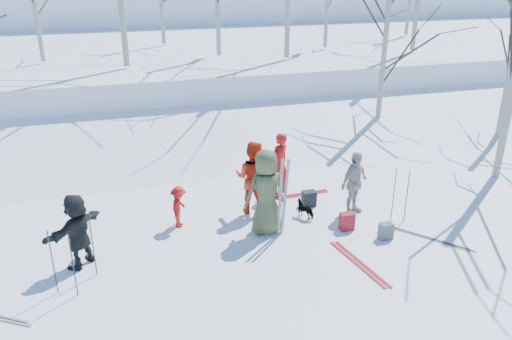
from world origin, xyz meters
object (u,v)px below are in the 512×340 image
object	(u,v)px
skier_olive_center	(266,192)
skier_red_north	(279,164)
skier_red_seated	(179,207)
backpack_grey	(386,231)
skier_grey_west	(78,231)
dog	(306,209)
skier_cream_east	(354,183)
backpack_dark	(309,199)
skier_redor_behind	(253,177)
backpack_red	(347,221)

from	to	relation	value
skier_olive_center	skier_red_north	xyz separation A→B (m)	(0.99, 1.91, -0.15)
skier_red_seated	backpack_grey	world-z (taller)	skier_red_seated
skier_grey_west	backpack_grey	world-z (taller)	skier_grey_west
skier_red_seated	skier_grey_west	bearing A→B (deg)	139.77
skier_red_north	dog	size ratio (longest dim) A/B	3.23
dog	skier_olive_center	bearing A→B (deg)	-16.62
skier_red_north	skier_olive_center	bearing A→B (deg)	32.84
skier_red_north	backpack_grey	world-z (taller)	skier_red_north
dog	backpack_grey	bearing A→B (deg)	97.17
skier_cream_east	backpack_dark	world-z (taller)	skier_cream_east
backpack_grey	backpack_dark	xyz separation A→B (m)	(-1.02, 2.05, 0.01)
skier_redor_behind	skier_cream_east	size ratio (longest dim) A/B	1.16
skier_cream_east	skier_grey_west	size ratio (longest dim) A/B	1.01
skier_red_north	skier_grey_west	xyz separation A→B (m)	(-5.04, -2.12, -0.06)
skier_redor_behind	backpack_dark	xyz separation A→B (m)	(1.47, -0.12, -0.73)
skier_cream_east	skier_red_seated	bearing A→B (deg)	146.22
backpack_red	backpack_grey	bearing A→B (deg)	-44.15
skier_redor_behind	skier_grey_west	world-z (taller)	skier_redor_behind
skier_red_seated	backpack_red	bearing A→B (deg)	-84.92
backpack_grey	skier_redor_behind	bearing A→B (deg)	138.91
dog	backpack_dark	size ratio (longest dim) A/B	1.32
skier_red_north	backpack_grey	distance (m)	3.43
skier_olive_center	skier_red_north	distance (m)	2.16
skier_redor_behind	skier_olive_center	bearing A→B (deg)	123.02
skier_cream_east	backpack_dark	distance (m)	1.26
backpack_grey	dog	bearing A→B (deg)	132.33
skier_redor_behind	dog	world-z (taller)	skier_redor_behind
backpack_dark	backpack_red	bearing A→B (deg)	-75.46
skier_cream_east	dog	xyz separation A→B (m)	(-1.22, 0.08, -0.58)
skier_grey_west	dog	world-z (taller)	skier_grey_west
skier_olive_center	backpack_dark	distance (m)	1.93
dog	backpack_dark	bearing A→B (deg)	-155.02
skier_cream_east	dog	bearing A→B (deg)	149.52
dog	backpack_grey	distance (m)	2.00
backpack_dark	skier_red_north	bearing A→B (deg)	116.59
skier_red_seated	skier_cream_east	world-z (taller)	skier_cream_east
skier_red_seated	skier_cream_east	size ratio (longest dim) A/B	0.64
skier_olive_center	backpack_dark	size ratio (longest dim) A/B	5.02
skier_red_north	skier_cream_east	distance (m)	2.12
skier_cream_east	backpack_grey	distance (m)	1.53
skier_red_north	skier_red_seated	size ratio (longest dim) A/B	1.67
skier_olive_center	skier_cream_east	xyz separation A→B (m)	(2.37, 0.30, -0.20)
skier_redor_behind	backpack_red	world-z (taller)	skier_redor_behind
skier_red_north	skier_cream_east	bearing A→B (deg)	100.64
backpack_red	backpack_dark	distance (m)	1.46
skier_olive_center	skier_cream_east	size ratio (longest dim) A/B	1.26
skier_red_north	backpack_dark	xyz separation A→B (m)	(0.48, -0.96, -0.65)
backpack_grey	skier_cream_east	bearing A→B (deg)	95.09
skier_cream_east	skier_grey_west	world-z (taller)	skier_cream_east
skier_olive_center	skier_grey_west	distance (m)	4.07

